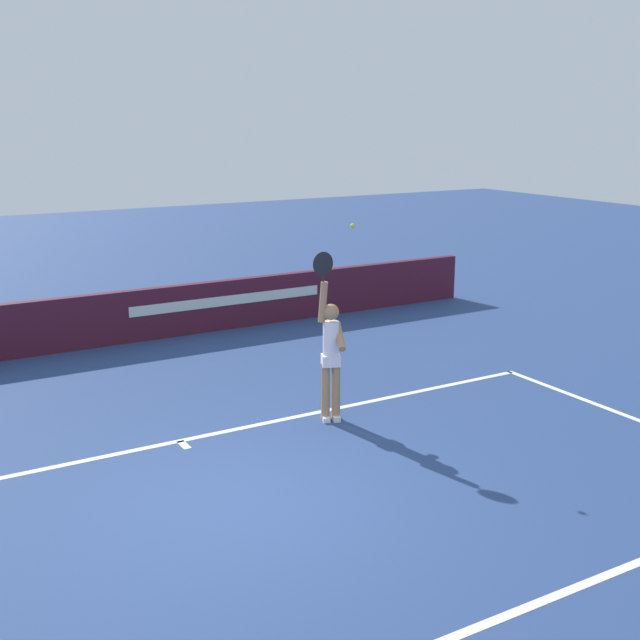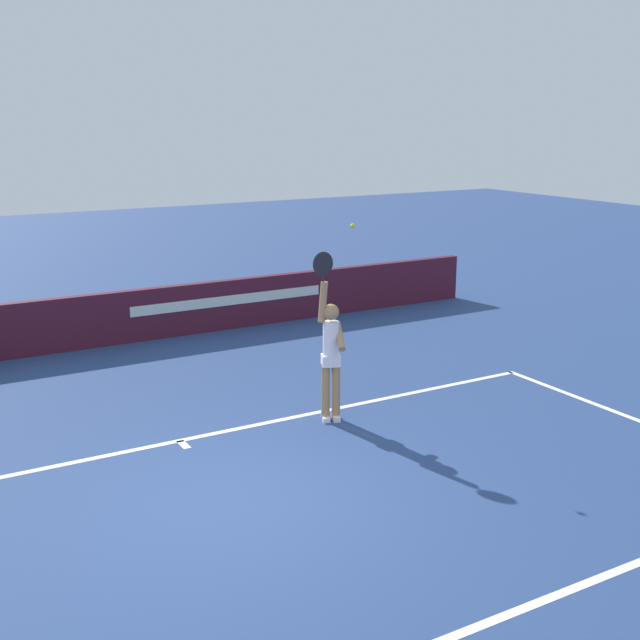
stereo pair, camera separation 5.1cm
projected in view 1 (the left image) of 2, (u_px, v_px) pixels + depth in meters
The scene contains 5 objects.
ground_plane at pixel (246, 503), 9.13m from camera, with size 60.00×60.00×0.00m, color navy.
court_lines at pixel (265, 521), 8.73m from camera, with size 12.05×5.27×0.00m.
back_wall at pixel (80, 323), 15.06m from camera, with size 17.75×0.20×1.01m.
tennis_player at pixel (331, 352), 11.39m from camera, with size 0.48×0.49×2.47m.
tennis_ball at pixel (353, 226), 11.08m from camera, with size 0.07×0.07×0.07m.
Camera 1 is at (-3.49, -7.62, 4.24)m, focal length 45.39 mm.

